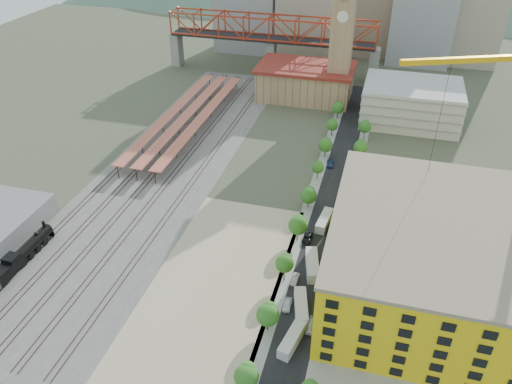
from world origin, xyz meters
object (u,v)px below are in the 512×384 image
(construction_building, at_px, (437,259))
(site_trailer_a, at_px, (292,339))
(clock_tower, at_px, (343,29))
(site_trailer_c, at_px, (312,265))
(locomotive, at_px, (23,254))
(car_0, at_px, (287,305))
(site_trailer_d, at_px, (324,221))
(site_trailer_b, at_px, (301,307))

(construction_building, xyz_separation_m, site_trailer_a, (-26.00, -22.16, -8.15))
(clock_tower, xyz_separation_m, site_trailer_c, (8.00, -99.87, -27.31))
(clock_tower, distance_m, site_trailer_a, 125.46)
(clock_tower, relative_size, site_trailer_c, 5.13)
(locomotive, bearing_deg, construction_building, 9.33)
(car_0, bearing_deg, construction_building, 22.87)
(construction_building, height_order, car_0, construction_building)
(locomotive, xyz_separation_m, site_trailer_c, (66.00, 15.24, -0.79))
(clock_tower, height_order, site_trailer_d, clock_tower)
(locomotive, bearing_deg, site_trailer_a, -6.10)
(clock_tower, xyz_separation_m, site_trailer_a, (8.00, -122.16, -27.44))
(clock_tower, bearing_deg, site_trailer_d, -84.42)
(site_trailer_c, bearing_deg, construction_building, -13.62)
(construction_building, height_order, locomotive, construction_building)
(site_trailer_d, bearing_deg, site_trailer_c, -83.25)
(site_trailer_d, xyz_separation_m, car_0, (-3.00, -31.13, -0.57))
(clock_tower, height_order, construction_building, clock_tower)
(car_0, bearing_deg, site_trailer_c, 75.87)
(clock_tower, distance_m, car_0, 116.49)
(site_trailer_c, bearing_deg, site_trailer_a, -103.35)
(construction_building, bearing_deg, clock_tower, 108.78)
(site_trailer_a, xyz_separation_m, site_trailer_b, (0.00, 8.84, 0.05))
(site_trailer_b, height_order, car_0, site_trailer_b)
(clock_tower, xyz_separation_m, car_0, (5.00, -112.96, -27.99))
(site_trailer_b, height_order, site_trailer_c, site_trailer_c)
(construction_building, xyz_separation_m, site_trailer_c, (-26.00, 0.12, -8.02))
(site_trailer_b, bearing_deg, car_0, 158.93)
(site_trailer_c, bearing_deg, clock_tower, 81.23)
(clock_tower, xyz_separation_m, site_trailer_b, (8.00, -113.32, -27.39))
(clock_tower, relative_size, locomotive, 2.23)
(construction_building, xyz_separation_m, car_0, (-29.00, -12.97, -8.70))
(construction_building, relative_size, car_0, 12.20)
(construction_building, distance_m, car_0, 32.94)
(car_0, bearing_deg, site_trailer_a, -73.15)
(construction_building, height_order, site_trailer_c, construction_building)
(clock_tower, height_order, locomotive, clock_tower)
(car_0, bearing_deg, clock_tower, 91.31)
(site_trailer_b, bearing_deg, clock_tower, 79.74)
(site_trailer_a, distance_m, site_trailer_c, 22.29)
(site_trailer_b, relative_size, site_trailer_d, 1.03)
(locomotive, xyz_separation_m, car_0, (63.00, 2.14, -1.47))
(site_trailer_a, bearing_deg, site_trailer_b, 101.94)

